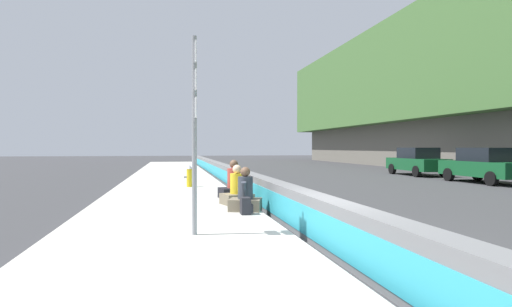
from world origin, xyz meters
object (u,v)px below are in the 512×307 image
object	(u,v)px
seated_person_foreground	(245,197)
route_sign_post	(195,119)
fire_hydrant	(190,176)
seated_person_middle	(237,192)
backpack	(246,206)
parked_car_fourth	(417,161)
seated_person_rear	(234,186)
parked_car_third	(485,165)

from	to	relation	value
seated_person_foreground	route_sign_post	bearing A→B (deg)	152.52
fire_hydrant	seated_person_middle	distance (m)	5.59
backpack	parked_car_fourth	size ratio (longest dim) A/B	0.09
seated_person_rear	seated_person_middle	bearing A→B (deg)	175.01
backpack	parked_car_fourth	distance (m)	18.87
route_sign_post	parked_car_fourth	xyz separation A→B (m)	(15.69, -14.40, -1.37)
seated_person_middle	backpack	bearing A→B (deg)	178.09
backpack	parked_car_third	xyz separation A→B (m)	(7.91, -13.10, 0.53)
route_sign_post	backpack	size ratio (longest dim) A/B	9.00
fire_hydrant	seated_person_middle	xyz separation A→B (m)	(-5.48, -1.07, -0.10)
seated_person_rear	parked_car_fourth	xyz separation A→B (m)	(10.38, -12.90, 0.35)
route_sign_post	seated_person_middle	distance (m)	4.46
seated_person_rear	fire_hydrant	bearing A→B (deg)	16.51
fire_hydrant	backpack	bearing A→B (deg)	-172.05
fire_hydrant	seated_person_rear	xyz separation A→B (m)	(-4.04, -1.20, -0.07)
seated_person_middle	backpack	size ratio (longest dim) A/B	2.76
route_sign_post	seated_person_middle	size ratio (longest dim) A/B	3.27
fire_hydrant	seated_person_foreground	world-z (taller)	seated_person_foreground
backpack	parked_car_fourth	world-z (taller)	parked_car_fourth
seated_person_foreground	seated_person_middle	world-z (taller)	seated_person_middle
seated_person_foreground	parked_car_third	distance (m)	14.93
seated_person_middle	backpack	xyz separation A→B (m)	(-1.77, 0.06, -0.15)
route_sign_post	seated_person_rear	size ratio (longest dim) A/B	3.01
fire_hydrant	parked_car_third	xyz separation A→B (m)	(0.66, -14.11, 0.27)
seated_person_rear	backpack	xyz separation A→B (m)	(-3.21, 0.18, -0.18)
fire_hydrant	seated_person_middle	world-z (taller)	seated_person_middle
route_sign_post	parked_car_third	world-z (taller)	route_sign_post
seated_person_rear	parked_car_third	world-z (taller)	parked_car_third
seated_person_middle	seated_person_rear	size ratio (longest dim) A/B	0.92
parked_car_fourth	parked_car_third	bearing A→B (deg)	-179.88
seated_person_foreground	backpack	distance (m)	0.62
fire_hydrant	parked_car_fourth	xyz separation A→B (m)	(6.34, -14.10, 0.27)
backpack	route_sign_post	bearing A→B (deg)	148.06
seated_person_middle	seated_person_foreground	bearing A→B (deg)	-178.44
fire_hydrant	seated_person_foreground	distance (m)	6.75
seated_person_middle	parked_car_third	world-z (taller)	parked_car_third
seated_person_foreground	parked_car_third	bearing A→B (deg)	-60.64
seated_person_rear	parked_car_fourth	bearing A→B (deg)	-51.19
seated_person_foreground	seated_person_middle	xyz separation A→B (m)	(1.17, 0.03, 0.00)
parked_car_fourth	backpack	bearing A→B (deg)	136.08
backpack	parked_car_third	size ratio (longest dim) A/B	0.09
fire_hydrant	seated_person_foreground	size ratio (longest dim) A/B	0.80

